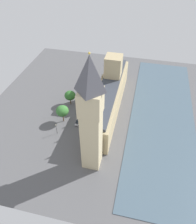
# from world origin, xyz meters

# --- Properties ---
(ground_plane) EXTENTS (140.78, 140.78, 0.00)m
(ground_plane) POSITION_xyz_m (0.00, 0.00, 0.00)
(ground_plane) COLOR #565659
(river_thames) EXTENTS (36.23, 126.70, 0.25)m
(river_thames) POSITION_xyz_m (-34.49, 0.00, 0.12)
(river_thames) COLOR #475B6B
(river_thames) RESTS_ON ground
(parliament_building) EXTENTS (13.73, 70.78, 28.63)m
(parliament_building) POSITION_xyz_m (-1.99, -1.94, 8.76)
(parliament_building) COLOR tan
(parliament_building) RESTS_ON ground
(clock_tower) EXTENTS (9.02, 9.02, 56.63)m
(clock_tower) POSITION_xyz_m (-2.47, 41.23, 29.31)
(clock_tower) COLOR #CCBA8E
(clock_tower) RESTS_ON ground
(double_decker_bus_under_trees) EXTENTS (3.30, 10.66, 4.75)m
(double_decker_bus_under_trees) POSITION_xyz_m (11.38, -19.21, 2.63)
(double_decker_bus_under_trees) COLOR red
(double_decker_bus_under_trees) RESTS_ON ground
(double_decker_bus_trailing) EXTENTS (3.00, 10.59, 4.75)m
(double_decker_bus_trailing) POSITION_xyz_m (13.27, -7.18, 2.63)
(double_decker_bus_trailing) COLOR red
(double_decker_bus_trailing) RESTS_ON ground
(car_dark_green_midblock) EXTENTS (2.11, 4.43, 1.74)m
(car_dark_green_midblock) POSITION_xyz_m (14.36, 8.68, 0.88)
(car_dark_green_midblock) COLOR #19472D
(car_dark_green_midblock) RESTS_ON ground
(car_silver_leading) EXTENTS (2.24, 4.29, 1.74)m
(car_silver_leading) POSITION_xyz_m (12.29, 17.65, 0.89)
(car_silver_leading) COLOR #B7B7BC
(car_silver_leading) RESTS_ON ground
(pedestrian_opposite_hall) EXTENTS (0.61, 0.52, 1.50)m
(pedestrian_opposite_hall) POSITION_xyz_m (6.31, 13.35, 0.67)
(pedestrian_opposite_hall) COLOR maroon
(pedestrian_opposite_hall) RESTS_ON ground
(pedestrian_by_river_gate) EXTENTS (0.68, 0.60, 1.70)m
(pedestrian_by_river_gate) POSITION_xyz_m (6.52, 3.85, 0.76)
(pedestrian_by_river_gate) COLOR maroon
(pedestrian_by_river_gate) RESTS_ON ground
(pedestrian_near_tower) EXTENTS (0.62, 0.53, 1.52)m
(pedestrian_near_tower) POSITION_xyz_m (7.05, -18.16, 0.68)
(pedestrian_near_tower) COLOR navy
(pedestrian_near_tower) RESTS_ON ground
(plane_tree_corner) EXTENTS (7.10, 7.10, 10.64)m
(plane_tree_corner) POSITION_xyz_m (20.78, 16.99, 7.59)
(plane_tree_corner) COLOR brown
(plane_tree_corner) RESTS_ON ground
(plane_tree_far_end) EXTENTS (6.76, 6.76, 9.42)m
(plane_tree_far_end) POSITION_xyz_m (21.77, 1.04, 6.52)
(plane_tree_far_end) COLOR brown
(plane_tree_far_end) RESTS_ON ground
(street_lamp_kerbside) EXTENTS (0.56, 0.56, 6.74)m
(street_lamp_kerbside) POSITION_xyz_m (20.76, 27.24, 4.67)
(street_lamp_kerbside) COLOR black
(street_lamp_kerbside) RESTS_ON ground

